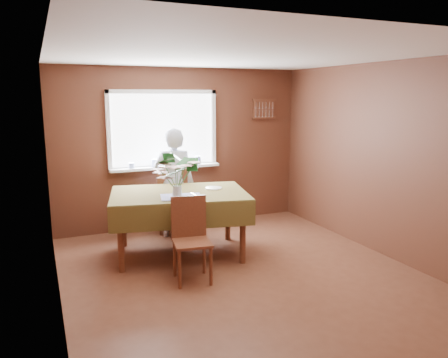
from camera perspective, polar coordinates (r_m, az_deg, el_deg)
name	(u,v)px	position (r m, az deg, el deg)	size (l,w,h in m)	color
floor	(242,275)	(5.25, 2.43, -12.38)	(4.50, 4.50, 0.00)	#582E1E
ceiling	(244,55)	(4.85, 2.67, 15.92)	(4.50, 4.50, 0.00)	white
wall_back	(182,148)	(6.97, -5.54, 4.03)	(4.00, 4.00, 0.00)	brown
wall_front	(392,223)	(3.08, 21.14, -5.34)	(4.00, 4.00, 0.00)	brown
wall_left	(53,184)	(4.42, -21.49, -0.61)	(4.50, 4.50, 0.00)	brown
wall_right	(382,160)	(6.03, 19.93, 2.37)	(4.50, 4.50, 0.00)	brown
window_assembly	(164,142)	(6.83, -7.78, 4.78)	(1.72, 0.20, 1.22)	white
spoon_rack	(264,109)	(7.47, 5.25, 9.10)	(0.44, 0.05, 0.33)	brown
dining_table	(179,200)	(5.70, -5.87, -2.76)	(1.94, 1.52, 0.85)	brown
chair_far	(174,197)	(6.62, -6.51, -2.37)	(0.61, 0.61, 1.05)	brown
chair_near	(191,235)	(5.00, -4.39, -7.28)	(0.46, 0.46, 0.95)	brown
seated_woman	(174,183)	(6.46, -6.53, -0.50)	(0.59, 0.39, 1.62)	white
flower_bouquet	(177,171)	(5.33, -6.20, 1.01)	(0.58, 0.58, 0.50)	white
side_plate	(214,188)	(5.87, -1.37, -1.19)	(0.23, 0.23, 0.01)	white
table_knife	(194,194)	(5.50, -3.93, -2.01)	(0.02, 0.21, 0.00)	silver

